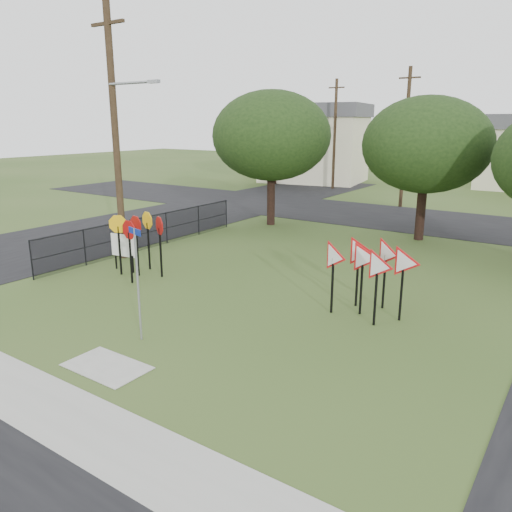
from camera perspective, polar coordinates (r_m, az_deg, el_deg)
The scene contains 17 objects.
ground at distance 14.00m, azimuth -8.99°, elevation -8.65°, with size 140.00×140.00×0.00m, color #344D1D.
sidewalk at distance 11.67m, azimuth -23.75°, elevation -14.88°, with size 30.00×1.60×0.02m, color #9E9E95.
street_left at distance 28.96m, azimuth -12.75°, elevation 3.61°, with size 8.00×50.00×0.02m, color black.
street_far at distance 31.04m, azimuth 17.24°, elevation 4.06°, with size 60.00×8.00×0.02m, color black.
curb_pad at distance 12.55m, azimuth -16.68°, elevation -12.01°, with size 2.00×1.20×0.02m, color #9E9E95.
street_name_sign at distance 13.18m, azimuth -13.39°, elevation -2.37°, with size 0.61×0.19×3.02m.
stop_sign_cluster at distance 18.82m, azimuth -13.31°, elevation 2.81°, with size 2.12×1.73×2.30m.
yield_sign_cluster at distance 14.94m, azimuth 12.88°, elevation -0.53°, with size 2.87×1.74×2.26m.
info_board at distance 19.77m, azimuth -14.93°, elevation 1.04°, with size 1.15×0.18×1.44m.
utility_pole_main at distance 21.20m, azimuth -15.69°, elevation 13.53°, with size 3.55×0.33×10.00m.
far_pole_a at distance 34.97m, azimuth 16.70°, elevation 12.86°, with size 1.40×0.24×9.00m.
far_pole_c at distance 43.55m, azimuth 8.98°, elevation 13.62°, with size 1.40×0.24×9.00m.
fence_run at distance 23.14m, azimuth -12.19°, elevation 2.76°, with size 0.05×11.55×1.50m.
house_left at distance 48.95m, azimuth 6.71°, elevation 12.73°, with size 10.58×8.88×7.20m.
tree_near_left at distance 27.60m, azimuth 1.78°, elevation 13.56°, with size 6.40×6.40×7.27m.
tree_near_mid at distance 25.19m, azimuth 18.91°, elevation 11.92°, with size 6.00×6.00×6.80m.
tree_far_left at distance 46.46m, azimuth 2.12°, elevation 14.57°, with size 6.80×6.80×7.73m.
Camera 1 is at (8.95, -9.19, 5.59)m, focal length 35.00 mm.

